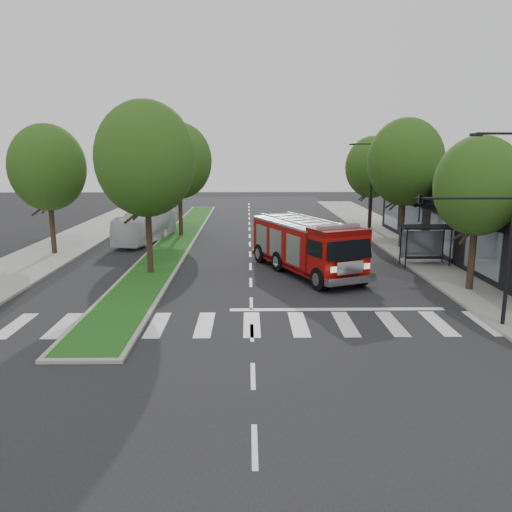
{
  "coord_description": "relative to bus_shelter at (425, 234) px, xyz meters",
  "views": [
    {
      "loc": [
        -0.15,
        -23.18,
        7.17
      ],
      "look_at": [
        0.27,
        2.69,
        1.8
      ],
      "focal_mm": 35.0,
      "sensor_mm": 36.0,
      "label": 1
    }
  ],
  "objects": [
    {
      "name": "tree_left_mid",
      "position": [
        -25.2,
        3.85,
        4.12
      ],
      "size": [
        5.2,
        5.2,
        9.16
      ],
      "color": "black",
      "rests_on": "ground"
    },
    {
      "name": "streetlight_right_far",
      "position": [
        -0.85,
        11.85,
        2.44
      ],
      "size": [
        2.11,
        0.2,
        8.0
      ],
      "color": "black",
      "rests_on": "ground"
    },
    {
      "name": "streetlight_right_near",
      "position": [
        -1.59,
        -11.65,
        2.63
      ],
      "size": [
        4.08,
        0.22,
        8.0
      ],
      "color": "black",
      "rests_on": "ground"
    },
    {
      "name": "sidewalk_left",
      "position": [
        -25.7,
        1.85,
        -1.96
      ],
      "size": [
        5.0,
        80.0,
        0.15
      ],
      "primitive_type": "cube",
      "color": "gray",
      "rests_on": "ground"
    },
    {
      "name": "tree_median_far",
      "position": [
        -17.2,
        11.85,
        4.45
      ],
      "size": [
        5.6,
        5.6,
        9.72
      ],
      "color": "black",
      "rests_on": "ground"
    },
    {
      "name": "city_bus",
      "position": [
        -19.7,
        9.32,
        -0.78
      ],
      "size": [
        3.76,
        9.26,
        2.51
      ],
      "primitive_type": "imported",
      "rotation": [
        0.0,
        0.0,
        -0.19
      ],
      "color": "white",
      "rests_on": "ground"
    },
    {
      "name": "tree_right_far",
      "position": [
        0.3,
        15.85,
        3.8
      ],
      "size": [
        5.0,
        5.0,
        8.73
      ],
      "color": "black",
      "rests_on": "ground"
    },
    {
      "name": "tree_right_mid",
      "position": [
        0.3,
        5.85,
        4.45
      ],
      "size": [
        5.6,
        5.6,
        9.72
      ],
      "color": "black",
      "rests_on": "ground"
    },
    {
      "name": "fire_engine",
      "position": [
        -7.86,
        -1.87,
        -0.4
      ],
      "size": [
        6.5,
        10.19,
        3.41
      ],
      "rotation": [
        0.0,
        0.0,
        0.4
      ],
      "color": "#5C0605",
      "rests_on": "ground"
    },
    {
      "name": "tree_median_near",
      "position": [
        -17.2,
        -2.15,
        4.77
      ],
      "size": [
        5.8,
        5.8,
        10.16
      ],
      "color": "black",
      "rests_on": "ground"
    },
    {
      "name": "bus_shelter",
      "position": [
        0.0,
        0.0,
        0.0
      ],
      "size": [
        3.2,
        1.6,
        2.61
      ],
      "color": "black",
      "rests_on": "ground"
    },
    {
      "name": "storefront_row",
      "position": [
        5.8,
        1.85,
        0.46
      ],
      "size": [
        8.0,
        30.0,
        5.0
      ],
      "primitive_type": "cube",
      "color": "black",
      "rests_on": "ground"
    },
    {
      "name": "tree_right_near",
      "position": [
        0.3,
        -6.15,
        3.47
      ],
      "size": [
        4.4,
        4.4,
        8.05
      ],
      "color": "black",
      "rests_on": "ground"
    },
    {
      "name": "sidewalk_right",
      "position": [
        1.3,
        1.85,
        -1.96
      ],
      "size": [
        5.0,
        80.0,
        0.15
      ],
      "primitive_type": "cube",
      "color": "gray",
      "rests_on": "ground"
    },
    {
      "name": "median",
      "position": [
        -17.2,
        9.85,
        -1.96
      ],
      "size": [
        3.0,
        50.0,
        0.15
      ],
      "color": "gray",
      "rests_on": "ground"
    },
    {
      "name": "ground",
      "position": [
        -11.2,
        -8.15,
        -2.04
      ],
      "size": [
        140.0,
        140.0,
        0.0
      ],
      "primitive_type": "plane",
      "color": "black",
      "rests_on": "ground"
    }
  ]
}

